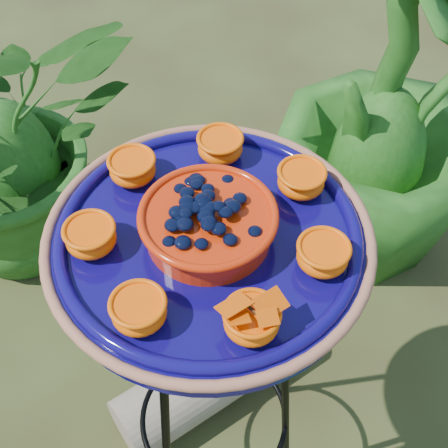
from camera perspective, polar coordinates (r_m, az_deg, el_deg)
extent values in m
plane|color=#2E2514|center=(1.84, -1.80, -18.08)|extent=(20.00, 20.00, 0.00)
torus|color=black|center=(0.97, -1.35, -3.10)|extent=(0.35, 0.35, 0.02)
torus|color=black|center=(1.49, -0.92, -17.20)|extent=(0.43, 0.43, 0.01)
cylinder|color=black|center=(1.44, -3.34, -9.81)|extent=(0.05, 0.09, 0.93)
cylinder|color=black|center=(1.32, -5.29, -19.64)|extent=(0.07, 0.08, 0.93)
cylinder|color=black|center=(1.37, 5.62, -15.56)|extent=(0.09, 0.03, 0.93)
cylinder|color=#0C0753|center=(0.94, -1.39, -1.87)|extent=(0.61, 0.61, 0.04)
torus|color=#9A5B45|center=(0.93, -1.41, -1.14)|extent=(0.50, 0.50, 0.02)
torus|color=#0C0753|center=(0.92, -1.42, -0.97)|extent=(0.46, 0.46, 0.02)
cylinder|color=red|center=(0.91, -1.44, -0.13)|extent=(0.24, 0.24, 0.05)
torus|color=red|center=(0.89, -1.47, 0.83)|extent=(0.20, 0.20, 0.01)
ellipsoid|color=black|center=(0.89, -1.48, 1.10)|extent=(0.16, 0.16, 0.03)
ellipsoid|color=orange|center=(0.98, 7.04, 3.83)|extent=(0.07, 0.07, 0.04)
cylinder|color=#EF5504|center=(0.97, 7.14, 4.59)|extent=(0.07, 0.07, 0.01)
ellipsoid|color=orange|center=(1.03, -0.35, 6.93)|extent=(0.07, 0.07, 0.04)
cylinder|color=#EF5504|center=(1.02, -0.35, 7.70)|extent=(0.07, 0.07, 0.01)
ellipsoid|color=orange|center=(1.00, -8.34, 4.89)|extent=(0.07, 0.07, 0.04)
cylinder|color=#EF5504|center=(0.99, -8.46, 5.65)|extent=(0.07, 0.07, 0.01)
ellipsoid|color=orange|center=(0.92, -12.06, -1.34)|extent=(0.07, 0.07, 0.04)
cylinder|color=#EF5504|center=(0.90, -12.24, -0.61)|extent=(0.07, 0.07, 0.01)
ellipsoid|color=orange|center=(0.83, -7.76, -8.01)|extent=(0.07, 0.07, 0.04)
cylinder|color=#EF5504|center=(0.82, -7.89, -7.32)|extent=(0.07, 0.07, 0.01)
ellipsoid|color=orange|center=(0.82, 2.52, -8.93)|extent=(0.07, 0.07, 0.04)
cylinder|color=#EF5504|center=(0.80, 2.57, -8.25)|extent=(0.07, 0.07, 0.01)
ellipsoid|color=orange|center=(0.89, 8.98, -2.99)|extent=(0.07, 0.07, 0.04)
cylinder|color=#EF5504|center=(0.87, 9.13, -2.26)|extent=(0.07, 0.07, 0.01)
cylinder|color=black|center=(0.79, 2.59, -7.85)|extent=(0.02, 0.03, 0.00)
cube|color=#FF4A05|center=(0.79, 0.89, -7.43)|extent=(0.05, 0.05, 0.01)
cube|color=#FF4A05|center=(0.79, 4.26, -7.25)|extent=(0.05, 0.05, 0.01)
cylinder|color=gray|center=(1.80, -1.47, -13.99)|extent=(0.55, 0.43, 0.18)
imported|color=#1C4813|center=(1.99, -19.53, 7.72)|extent=(1.03, 0.98, 0.90)
imported|color=#1C4813|center=(1.86, 15.04, 10.58)|extent=(0.72, 0.72, 1.15)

